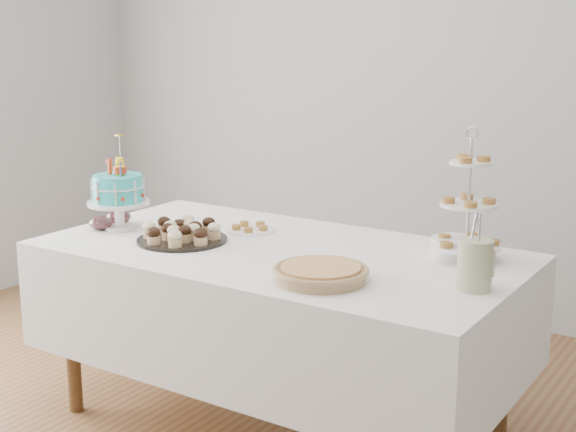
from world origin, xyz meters
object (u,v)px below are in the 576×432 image
Objects in this scene: cupcake_tray at (182,231)px; utensil_pitcher at (475,263)px; birthday_cake at (119,204)px; jam_bowl_b at (118,217)px; plate_stack at (455,247)px; pastry_plate at (250,228)px; pie at (321,273)px; table at (279,303)px; tiered_stand at (468,205)px; jam_bowl_a at (101,223)px.

utensil_pitcher reaches higher than cupcake_tray.
birthday_cake is 0.14m from jam_bowl_b.
jam_bowl_b is (-1.47, -0.32, -0.01)m from plate_stack.
utensil_pitcher is (1.10, -0.25, 0.08)m from pastry_plate.
table is at bearing 142.66° from pie.
jam_bowl_b is at bearing 169.06° from pie.
jam_bowl_b is (-0.08, 0.07, -0.08)m from birthday_cake.
pastry_plate is at bearing 146.67° from table.
plate_stack reaches higher than pie.
tiered_stand is 0.38m from utensil_pitcher.
jam_bowl_b reaches higher than pie.
plate_stack is (0.27, 0.55, 0.01)m from pie.
table is at bearing 14.23° from birthday_cake.
pastry_plate is at bearing 144.30° from pie.
table is at bearing 2.90° from jam_bowl_b.
plate_stack is at bearing 6.76° from pastry_plate.
jam_bowl_b is 1.68m from utensil_pitcher.
cupcake_tray is 0.74× the size of tiered_stand.
plate_stack is at bearing 23.74° from table.
cupcake_tray reaches higher than table.
birthday_cake is 1.60m from utensil_pitcher.
pie is (1.12, -0.16, -0.08)m from birthday_cake.
tiered_stand is 1.93× the size of utensil_pitcher.
pastry_plate reaches higher than table.
utensil_pitcher is at bearing 2.97° from jam_bowl_a.
jam_bowl_a is (-1.51, -0.42, -0.18)m from tiered_stand.
cupcake_tray is 1.10× the size of pie.
pastry_plate is at bearing 30.53° from jam_bowl_a.
table is 5.13× the size of cupcake_tray.
jam_bowl_a is at bearing 174.58° from pie.
plate_stack is 0.71× the size of utensil_pitcher.
pie is 3.03× the size of jam_bowl_b.
plate_stack is 0.41m from utensil_pitcher.
table is 17.21× the size of jam_bowl_b.
table is 4.63× the size of birthday_cake.
pie reaches higher than table.
birthday_cake reaches higher than pie.
tiered_stand is 1.58m from jam_bowl_a.
plate_stack is 0.90m from pastry_plate.
pie is 1.29× the size of utensil_pitcher.
table is 19.01× the size of jam_bowl_a.
birthday_cake reaches higher than jam_bowl_a.
table is at bearing 16.99° from cupcake_tray.
jam_bowl_a is (-0.07, -0.05, -0.08)m from birthday_cake.
tiered_stand reaches higher than cupcake_tray.
tiered_stand is at bearing 15.39° from jam_bowl_a.
tiered_stand reaches higher than table.
jam_bowl_a is (-1.19, 0.11, -0.00)m from pie.
plate_stack reaches higher than jam_bowl_a.
cupcake_tray is 3.35× the size of jam_bowl_b.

